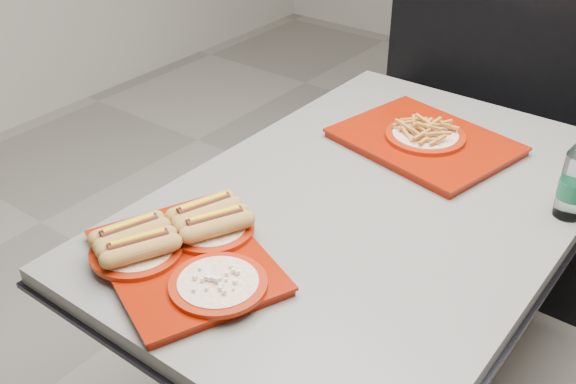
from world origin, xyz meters
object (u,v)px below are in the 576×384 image
Objects in this scene: tray_far at (425,138)px; tray_near at (183,249)px; booth_bench at (515,152)px; diner_table at (369,250)px; water_bottle at (575,181)px.

tray_near is at bearing -101.74° from tray_far.
diner_table is at bearing -90.00° from booth_bench.
diner_table is 6.44× the size of water_bottle.
tray_near reaches higher than diner_table.
booth_bench is at bearing 90.00° from diner_table.
diner_table is 0.54m from tray_near.
tray_near is at bearing -131.21° from water_bottle.
booth_bench reaches higher than tray_far.
diner_table is 2.85× the size of tray_near.
booth_bench reaches higher than water_bottle.
booth_bench is 6.13× the size of water_bottle.
booth_bench is 1.07m from water_bottle.
tray_near is (-0.19, -0.47, 0.20)m from diner_table.
water_bottle reaches higher than tray_near.
booth_bench reaches higher than diner_table.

